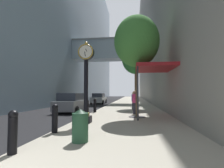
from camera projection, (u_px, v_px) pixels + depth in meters
name	position (u px, v px, depth m)	size (l,w,h in m)	color
ground_plane	(113.00, 103.00, 28.89)	(110.00, 110.00, 0.00)	black
sidewalk_right	(131.00, 102.00, 31.52)	(5.88, 80.00, 0.14)	#ADA593
building_block_left	(59.00, 12.00, 34.03)	(21.67, 80.00, 34.93)	#849EB2
building_block_right	(172.00, 12.00, 31.43)	(9.00, 80.00, 32.60)	gray
street_clock	(86.00, 78.00, 9.25)	(0.84, 0.55, 4.31)	black
bollard_nearest	(13.00, 131.00, 4.50)	(0.24, 0.24, 1.12)	black
bollard_second	(55.00, 118.00, 6.92)	(0.24, 0.24, 1.12)	black
bollard_fourth	(87.00, 107.00, 11.76)	(0.24, 0.24, 1.12)	black
bollard_fifth	(95.00, 105.00, 14.17)	(0.24, 0.24, 1.12)	black
street_tree_near	(137.00, 42.00, 11.54)	(2.97, 2.97, 6.69)	#333335
street_tree_mid_near	(135.00, 59.00, 18.40)	(2.85, 2.85, 6.82)	#333335
trash_bin	(80.00, 125.00, 5.61)	(0.53, 0.53, 1.05)	#234C33
pedestrian_walking	(133.00, 100.00, 16.26)	(0.39, 0.39, 1.66)	#23232D
pedestrian_by_clock	(135.00, 101.00, 12.99)	(0.48, 0.48, 1.73)	#23232D
storefront_awning	(153.00, 69.00, 11.51)	(2.40, 3.60, 3.30)	maroon
car_silver_near	(99.00, 99.00, 27.44)	(2.02, 4.30, 1.63)	#B7BABF
car_grey_mid	(72.00, 103.00, 15.58)	(2.12, 4.57, 1.67)	slate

